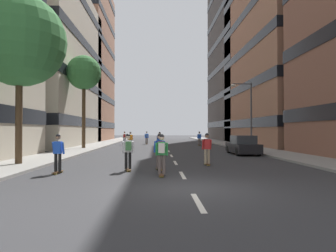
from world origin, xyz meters
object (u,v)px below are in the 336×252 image
object	(u,v)px
street_tree_near	(19,41)
street_tree_mid	(84,73)
streetlamp_right	(248,108)
skater_8	(160,149)
skater_1	(160,141)
skater_6	(199,138)
skater_5	(125,137)
skater_7	(128,150)
skater_2	(147,137)
parked_car_near	(243,146)
skater_3	(207,147)
skater_9	(130,139)
skater_4	(162,152)
skater_0	(58,152)

from	to	relation	value
street_tree_near	street_tree_mid	world-z (taller)	street_tree_mid
streetlamp_right	skater_8	world-z (taller)	streetlamp_right
skater_1	skater_6	xyz separation A→B (m)	(5.11, 10.02, 0.00)
street_tree_near	skater_8	size ratio (longest dim) A/B	5.16
skater_5	skater_7	xyz separation A→B (m)	(2.90, -26.08, 0.00)
street_tree_mid	skater_2	size ratio (longest dim) A/B	5.32
skater_8	street_tree_near	bearing A→B (deg)	165.04
parked_car_near	street_tree_near	xyz separation A→B (m)	(-14.36, -7.39, 6.10)
skater_6	skater_8	distance (m)	24.18
skater_6	skater_1	bearing A→B (deg)	-117.03
streetlamp_right	skater_8	distance (m)	17.86
skater_1	skater_2	world-z (taller)	same
street_tree_near	skater_3	distance (m)	11.80
skater_9	streetlamp_right	bearing A→B (deg)	-17.61
skater_1	skater_8	size ratio (longest dim) A/B	1.00
skater_1	skater_2	size ratio (longest dim) A/B	1.00
skater_2	skater_5	distance (m)	3.31
skater_2	skater_8	distance (m)	27.63
parked_car_near	street_tree_near	world-z (taller)	street_tree_near
street_tree_near	skater_2	xyz separation A→B (m)	(6.07, 25.55, -5.78)
skater_4	skater_6	size ratio (longest dim) A/B	1.00
skater_0	skater_4	bearing A→B (deg)	-12.07
skater_6	skater_5	bearing A→B (deg)	166.47
streetlamp_right	skater_7	bearing A→B (deg)	-124.07
parked_car_near	skater_6	world-z (taller)	skater_6
parked_car_near	skater_1	distance (m)	7.83
skater_6	skater_7	xyz separation A→B (m)	(-6.75, -23.76, 0.03)
street_tree_mid	skater_1	bearing A→B (deg)	-22.22
street_tree_mid	skater_8	distance (m)	19.60
skater_8	skater_2	bearing A→B (deg)	93.21
skater_1	skater_4	size ratio (longest dim) A/B	1.00
skater_0	skater_9	bearing A→B (deg)	85.61
skater_1	skater_2	distance (m)	14.10
streetlamp_right	skater_5	xyz separation A→B (m)	(-13.28, 10.74, -3.12)
skater_9	skater_7	bearing A→B (deg)	-85.44
street_tree_near	skater_3	xyz separation A→B (m)	(10.26, 0.08, -5.81)
skater_0	street_tree_near	bearing A→B (deg)	135.72
street_tree_mid	skater_3	bearing A→B (deg)	-54.96
skater_2	skater_6	size ratio (longest dim) A/B	1.00
skater_6	skater_7	world-z (taller)	same
skater_1	skater_4	bearing A→B (deg)	-90.23
parked_car_near	skater_3	bearing A→B (deg)	-119.28
skater_2	streetlamp_right	bearing A→B (deg)	-49.97
skater_3	skater_8	xyz separation A→B (m)	(-2.65, -2.11, 0.03)
street_tree_mid	streetlamp_right	size ratio (longest dim) A/B	1.46
skater_6	street_tree_mid	bearing A→B (deg)	-151.92
skater_9	parked_car_near	bearing A→B (deg)	-44.29
street_tree_mid	skater_7	distance (m)	19.20
parked_car_near	skater_0	world-z (taller)	skater_0
skater_9	skater_4	bearing A→B (deg)	-81.56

